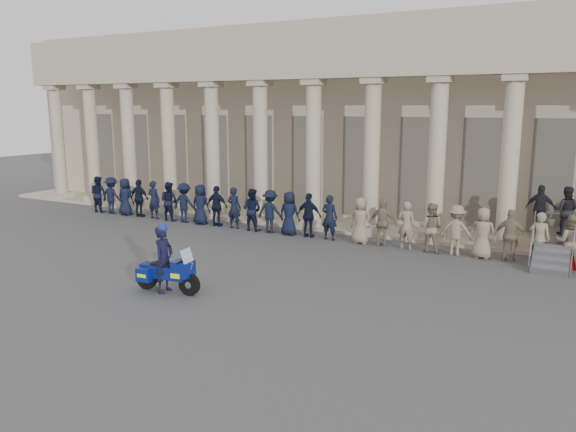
{
  "coord_description": "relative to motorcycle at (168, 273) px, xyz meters",
  "views": [
    {
      "loc": [
        9.01,
        -13.42,
        5.2
      ],
      "look_at": [
        0.33,
        2.72,
        1.6
      ],
      "focal_mm": 35.0,
      "sensor_mm": 36.0,
      "label": 1
    }
  ],
  "objects": [
    {
      "name": "motorcycle",
      "position": [
        0.0,
        0.0,
        0.0
      ],
      "size": [
        2.08,
        0.88,
        1.33
      ],
      "rotation": [
        0.0,
        0.0,
        0.1
      ],
      "color": "black",
      "rests_on": "ground"
    },
    {
      "name": "ground",
      "position": [
        1.19,
        1.61,
        -0.58
      ],
      "size": [
        90.0,
        90.0,
        0.0
      ],
      "primitive_type": "plane",
      "color": "#414144",
      "rests_on": "ground"
    },
    {
      "name": "officer_rank",
      "position": [
        -0.32,
        7.99,
        0.32
      ],
      "size": [
        22.94,
        0.68,
        1.8
      ],
      "color": "black",
      "rests_on": "ground"
    },
    {
      "name": "rider",
      "position": [
        -0.11,
        -0.01,
        0.41
      ],
      "size": [
        0.52,
        0.74,
        2.0
      ],
      "rotation": [
        0.0,
        0.0,
        1.67
      ],
      "color": "black",
      "rests_on": "ground"
    },
    {
      "name": "building",
      "position": [
        1.19,
        16.36,
        3.95
      ],
      "size": [
        40.0,
        12.5,
        9.0
      ],
      "color": "tan",
      "rests_on": "ground"
    }
  ]
}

